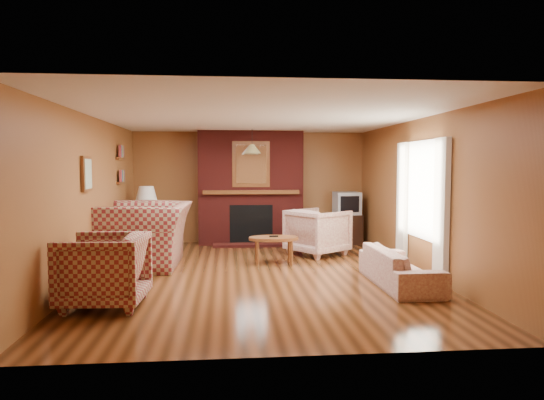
{
  "coord_description": "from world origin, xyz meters",
  "views": [
    {
      "loc": [
        -0.49,
        -7.34,
        1.66
      ],
      "look_at": [
        0.24,
        0.6,
        1.1
      ],
      "focal_mm": 32.0,
      "sensor_mm": 36.0,
      "label": 1
    }
  ],
  "objects": [
    {
      "name": "table_lamp",
      "position": [
        -2.1,
        2.45,
        0.95
      ],
      "size": [
        0.43,
        0.43,
        0.71
      ],
      "color": "white",
      "rests_on": "side_table"
    },
    {
      "name": "wall_front",
      "position": [
        0.0,
        -3.25,
        1.2
      ],
      "size": [
        6.5,
        0.0,
        6.5
      ],
      "primitive_type": "plane",
      "rotation": [
        -1.57,
        0.0,
        0.0
      ],
      "color": "brown",
      "rests_on": "floor"
    },
    {
      "name": "coffee_table",
      "position": [
        0.29,
        0.77,
        0.4
      ],
      "size": [
        0.85,
        0.52,
        0.48
      ],
      "color": "brown",
      "rests_on": "floor"
    },
    {
      "name": "ceiling",
      "position": [
        0.0,
        0.0,
        2.4
      ],
      "size": [
        6.5,
        6.5,
        0.0
      ],
      "primitive_type": "plane",
      "rotation": [
        3.14,
        0.0,
        0.0
      ],
      "color": "silver",
      "rests_on": "wall_back"
    },
    {
      "name": "floral_sofa",
      "position": [
        1.9,
        -0.86,
        0.26
      ],
      "size": [
        0.69,
        1.75,
        0.51
      ],
      "primitive_type": "imported",
      "rotation": [
        0.0,
        0.0,
        1.57
      ],
      "color": "beige",
      "rests_on": "floor"
    },
    {
      "name": "botanical_print",
      "position": [
        -2.47,
        -0.3,
        1.55
      ],
      "size": [
        0.05,
        0.4,
        0.5
      ],
      "color": "brown",
      "rests_on": "wall_left"
    },
    {
      "name": "plaid_armchair",
      "position": [
        -1.95,
        -1.55,
        0.43
      ],
      "size": [
        1.0,
        0.97,
        0.87
      ],
      "primitive_type": "imported",
      "rotation": [
        0.0,
        0.0,
        -1.62
      ],
      "color": "maroon",
      "rests_on": "floor"
    },
    {
      "name": "floral_armchair",
      "position": [
        1.18,
        1.53,
        0.43
      ],
      "size": [
        1.31,
        1.3,
        0.87
      ],
      "primitive_type": "imported",
      "rotation": [
        0.0,
        0.0,
        2.19
      ],
      "color": "beige",
      "rests_on": "floor"
    },
    {
      "name": "wall_back",
      "position": [
        0.0,
        3.25,
        1.2
      ],
      "size": [
        6.5,
        0.0,
        6.5
      ],
      "primitive_type": "plane",
      "rotation": [
        1.57,
        0.0,
        0.0
      ],
      "color": "brown",
      "rests_on": "floor"
    },
    {
      "name": "fireplace",
      "position": [
        0.0,
        2.98,
        1.18
      ],
      "size": [
        2.2,
        0.82,
        2.4
      ],
      "color": "#531512",
      "rests_on": "floor"
    },
    {
      "name": "side_table",
      "position": [
        -2.1,
        2.45,
        0.28
      ],
      "size": [
        0.44,
        0.44,
        0.55
      ],
      "primitive_type": "cube",
      "rotation": [
        0.0,
        0.0,
        0.06
      ],
      "color": "brown",
      "rests_on": "floor"
    },
    {
      "name": "tv_stand",
      "position": [
        2.05,
        2.8,
        0.31
      ],
      "size": [
        0.6,
        0.55,
        0.63
      ],
      "primitive_type": "cube",
      "rotation": [
        0.0,
        0.0,
        0.05
      ],
      "color": "black",
      "rests_on": "floor"
    },
    {
      "name": "wall_left",
      "position": [
        -2.5,
        0.0,
        1.2
      ],
      "size": [
        0.0,
        6.5,
        6.5
      ],
      "primitive_type": "plane",
      "rotation": [
        1.57,
        0.0,
        1.57
      ],
      "color": "brown",
      "rests_on": "floor"
    },
    {
      "name": "floor",
      "position": [
        0.0,
        0.0,
        0.0
      ],
      "size": [
        6.5,
        6.5,
        0.0
      ],
      "primitive_type": "plane",
      "color": "#40220D",
      "rests_on": "ground"
    },
    {
      "name": "pendant_light",
      "position": [
        0.0,
        2.3,
        2.0
      ],
      "size": [
        0.36,
        0.36,
        0.48
      ],
      "color": "black",
      "rests_on": "ceiling"
    },
    {
      "name": "window_right",
      "position": [
        2.45,
        -0.2,
        1.13
      ],
      "size": [
        0.1,
        1.85,
        2.0
      ],
      "color": "beige",
      "rests_on": "wall_right"
    },
    {
      "name": "bookshelf",
      "position": [
        -2.44,
        1.9,
        1.67
      ],
      "size": [
        0.09,
        0.55,
        0.71
      ],
      "color": "brown",
      "rests_on": "wall_left"
    },
    {
      "name": "crt_tv",
      "position": [
        2.05,
        2.79,
        0.87
      ],
      "size": [
        0.54,
        0.53,
        0.48
      ],
      "color": "#A3A6AA",
      "rests_on": "tv_stand"
    },
    {
      "name": "plaid_loveseat",
      "position": [
        -1.85,
        0.78,
        0.52
      ],
      "size": [
        1.45,
        1.65,
        1.05
      ],
      "primitive_type": "imported",
      "rotation": [
        0.0,
        0.0,
        -1.6
      ],
      "color": "maroon",
      "rests_on": "floor"
    },
    {
      "name": "wall_right",
      "position": [
        2.5,
        0.0,
        1.2
      ],
      "size": [
        0.0,
        6.5,
        6.5
      ],
      "primitive_type": "plane",
      "rotation": [
        1.57,
        0.0,
        -1.57
      ],
      "color": "brown",
      "rests_on": "floor"
    }
  ]
}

